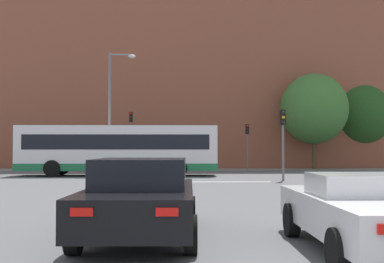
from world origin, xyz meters
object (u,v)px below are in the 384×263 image
object	(u,v)px
street_lamp_junction	(113,101)
pedestrian_waiting	(124,157)
car_roadster_right	(366,212)
traffic_light_near_right	(283,133)
car_saloon_left	(142,197)
bus_crossing_lead	(118,149)
traffic_light_far_right	(247,139)
traffic_light_far_left	(131,131)

from	to	relation	value
street_lamp_junction	pedestrian_waiting	world-z (taller)	street_lamp_junction
car_roadster_right	pedestrian_waiting	bearing A→B (deg)	104.29
car_roadster_right	traffic_light_near_right	bearing A→B (deg)	82.87
car_saloon_left	street_lamp_junction	xyz separation A→B (m)	(-3.45, 21.50, 3.93)
car_roadster_right	pedestrian_waiting	xyz separation A→B (m)	(-7.49, 31.42, 0.33)
traffic_light_near_right	pedestrian_waiting	bearing A→B (deg)	125.04
bus_crossing_lead	traffic_light_near_right	world-z (taller)	traffic_light_near_right
traffic_light_far_right	street_lamp_junction	bearing A→B (deg)	-142.15
pedestrian_waiting	traffic_light_far_left	bearing A→B (deg)	-126.56
traffic_light_near_right	traffic_light_far_left	xyz separation A→B (m)	(-9.26, 13.05, 0.52)
traffic_light_near_right	street_lamp_junction	size ratio (longest dim) A/B	0.47
traffic_light_far_right	street_lamp_junction	distance (m)	12.43
car_saloon_left	street_lamp_junction	size ratio (longest dim) A/B	0.62
car_saloon_left	pedestrian_waiting	size ratio (longest dim) A/B	2.90
car_roadster_right	traffic_light_far_right	bearing A→B (deg)	86.30
traffic_light_far_left	traffic_light_far_right	world-z (taller)	traffic_light_far_left
traffic_light_near_right	traffic_light_far_right	bearing A→B (deg)	89.97
car_roadster_right	traffic_light_far_left	size ratio (longest dim) A/B	1.02
car_saloon_left	street_lamp_junction	distance (m)	22.13
street_lamp_junction	pedestrian_waiting	bearing A→B (deg)	91.86
car_roadster_right	bus_crossing_lead	world-z (taller)	bus_crossing_lead
car_saloon_left	street_lamp_junction	world-z (taller)	street_lamp_junction
bus_crossing_lead	street_lamp_junction	bearing A→B (deg)	29.96
car_saloon_left	pedestrian_waiting	xyz separation A→B (m)	(-3.72, 30.03, 0.22)
bus_crossing_lead	street_lamp_junction	xyz separation A→B (m)	(-0.42, 0.73, 3.05)
car_roadster_right	traffic_light_far_right	size ratio (longest dim) A/B	1.29
traffic_light_far_left	pedestrian_waiting	world-z (taller)	traffic_light_far_left
car_saloon_left	traffic_light_far_right	distance (m)	29.70
traffic_light_far_right	bus_crossing_lead	bearing A→B (deg)	-138.26
car_saloon_left	car_roadster_right	xyz separation A→B (m)	(3.77, -1.40, -0.10)
car_saloon_left	traffic_light_far_left	distance (m)	29.17
car_saloon_left	bus_crossing_lead	size ratio (longest dim) A/B	0.40
street_lamp_junction	traffic_light_far_right	bearing A→B (deg)	37.85
traffic_light_far_right	pedestrian_waiting	xyz separation A→B (m)	(-9.93, 1.03, -1.48)
traffic_light_far_right	traffic_light_far_left	bearing A→B (deg)	-179.53
traffic_light_near_right	pedestrian_waiting	world-z (taller)	traffic_light_near_right
bus_crossing_lead	pedestrian_waiting	bearing A→B (deg)	4.32
car_saloon_left	bus_crossing_lead	bearing A→B (deg)	99.65
bus_crossing_lead	traffic_light_far_right	distance (m)	12.40
traffic_light_far_right	street_lamp_junction	world-z (taller)	street_lamp_junction
car_saloon_left	traffic_light_far_right	world-z (taller)	traffic_light_far_right
car_saloon_left	traffic_light_near_right	xyz separation A→B (m)	(6.20, 15.88, 1.76)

